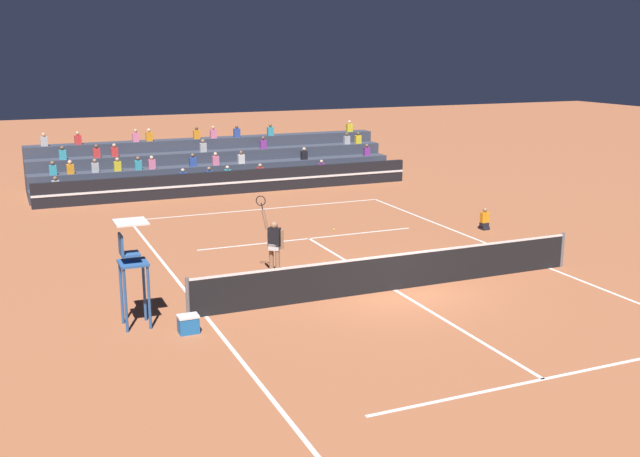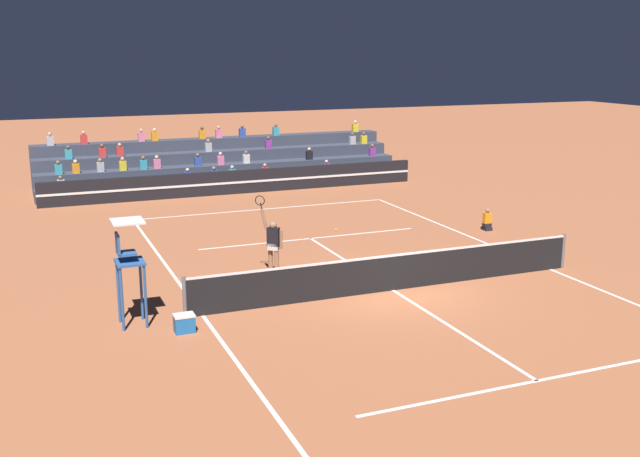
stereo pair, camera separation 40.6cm
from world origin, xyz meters
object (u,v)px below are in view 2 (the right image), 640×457
at_px(ball_kid_courtside, 487,222).
at_px(equipment_cooler, 184,323).
at_px(tennis_player, 273,245).
at_px(umpire_chair, 128,259).
at_px(tennis_ball, 336,230).

relative_size(ball_kid_courtside, equipment_cooler, 1.69).
xyz_separation_m(ball_kid_courtside, equipment_cooler, (-12.82, -6.06, -0.10)).
bearing_deg(equipment_cooler, tennis_player, 45.26).
bearing_deg(umpire_chair, tennis_ball, 39.93).
distance_m(umpire_chair, equipment_cooler, 2.09).
relative_size(tennis_player, equipment_cooler, 5.01).
height_order(umpire_chair, tennis_ball, umpire_chair).
bearing_deg(umpire_chair, ball_kid_courtside, 20.15).
relative_size(umpire_chair, ball_kid_courtside, 3.16).
relative_size(umpire_chair, tennis_player, 1.07).
bearing_deg(tennis_player, equipment_cooler, -134.74).
distance_m(tennis_player, tennis_ball, 6.29).
xyz_separation_m(tennis_player, tennis_ball, (4.07, 4.70, -0.96)).
height_order(ball_kid_courtside, tennis_ball, ball_kid_courtside).
distance_m(umpire_chair, tennis_ball, 11.38).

